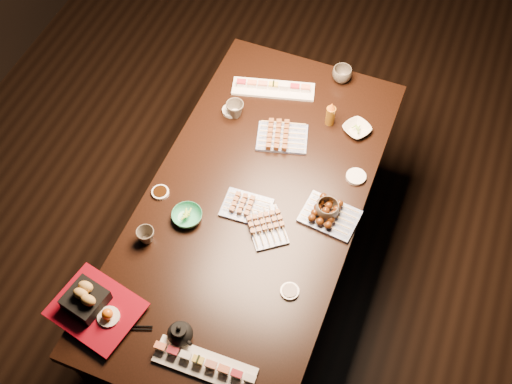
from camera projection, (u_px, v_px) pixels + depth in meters
ground at (272, 220)px, 3.57m from camera, size 5.00×5.00×0.00m
dining_table at (252, 246)px, 3.05m from camera, size 1.16×1.91×0.75m
sushi_platter_near at (205, 363)px, 2.33m from camera, size 0.39×0.12×0.05m
sushi_platter_far at (273, 87)px, 3.08m from camera, size 0.41×0.21×0.05m
yakitori_plate_center at (246, 205)px, 2.70m from camera, size 0.21×0.16×0.05m
yakitori_plate_right at (267, 225)px, 2.65m from camera, size 0.23×0.24×0.05m
yakitori_plate_left at (282, 135)px, 2.91m from camera, size 0.26×0.22×0.06m
tsukune_plate at (330, 214)px, 2.68m from camera, size 0.25×0.19×0.06m
edamame_bowl_green at (187, 216)px, 2.68m from camera, size 0.17×0.17×0.04m
edamame_bowl_cream at (357, 129)px, 2.94m from camera, size 0.16×0.16×0.03m
tempura_tray at (94, 305)px, 2.42m from camera, size 0.37×0.32×0.12m
teacup_near_left at (146, 236)px, 2.61m from camera, size 0.10×0.10×0.07m
teacup_mid_right at (327, 210)px, 2.68m from camera, size 0.14×0.14×0.08m
teacup_far_left at (235, 109)px, 2.98m from camera, size 0.11×0.11×0.08m
teacup_far_right at (342, 74)px, 3.10m from camera, size 0.12×0.12×0.08m
teapot at (180, 332)px, 2.37m from camera, size 0.15×0.15×0.10m
condiment_bottle at (331, 113)px, 2.93m from camera, size 0.05×0.05×0.13m
sauce_dish_west at (160, 192)px, 2.76m from camera, size 0.09×0.09×0.01m
sauce_dish_east at (356, 177)px, 2.81m from camera, size 0.11×0.11×0.02m
sauce_dish_se at (290, 291)px, 2.51m from camera, size 0.08×0.08×0.01m
sauce_dish_nw at (231, 111)px, 3.01m from camera, size 0.12×0.12×0.01m
chopsticks_near at (122, 328)px, 2.43m from camera, size 0.23×0.10×0.01m
chopsticks_se at (220, 377)px, 2.33m from camera, size 0.22×0.09×0.01m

